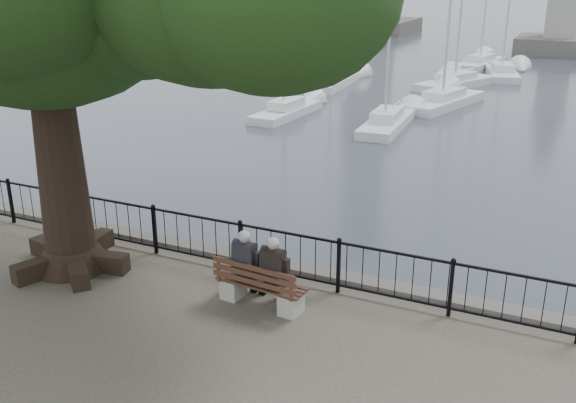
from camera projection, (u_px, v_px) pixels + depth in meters
The scene contains 13 objects.
harbor at pixel (299, 293), 12.65m from camera, with size 260.00×260.00×1.20m.
railing at pixel (288, 254), 11.86m from camera, with size 22.06×0.06×1.00m.
bench at pixel (260, 290), 11.08m from camera, with size 1.67×0.62×0.86m.
person_left at pixel (249, 267), 11.18m from camera, with size 0.42×0.70×1.37m.
person_right at pixel (277, 275), 10.91m from camera, with size 0.42×0.70×1.37m.
lion_monument at pixel (562, 23), 51.15m from camera, with size 6.40×6.40×9.34m.
sailboat_a at pixel (286, 110), 29.94m from camera, with size 1.61×5.00×8.62m.
sailboat_b at pixel (387, 120), 27.65m from camera, with size 1.74×5.27×11.52m.
sailboat_e at pixel (333, 80), 37.61m from camera, with size 2.06×6.01×12.38m.
sailboat_f at pixel (502, 72), 40.71m from camera, with size 2.97×6.09×11.00m.
sailboat_h at pixel (481, 62), 44.79m from camera, with size 2.81×6.40×13.10m.
sailboat_i at pixel (444, 99), 31.99m from camera, with size 3.15×6.30×13.98m.
sailboat_j at pixel (456, 82), 37.18m from camera, with size 3.97×6.21×10.92m.
Camera 1 is at (4.57, -7.29, 5.55)m, focal length 40.00 mm.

